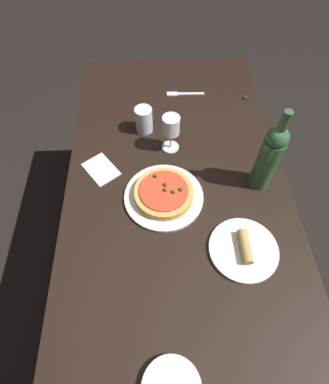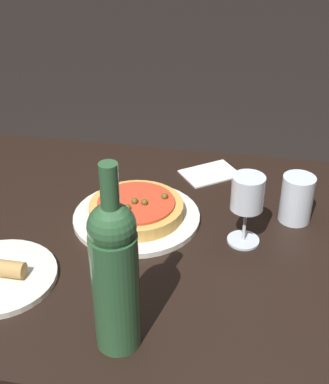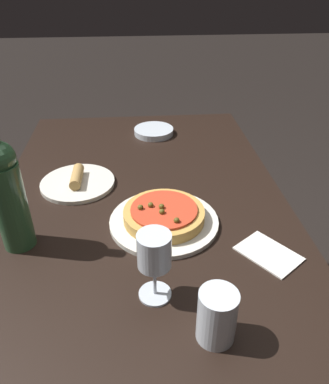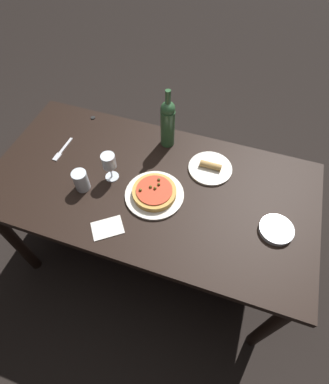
{
  "view_description": "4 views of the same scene",
  "coord_description": "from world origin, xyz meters",
  "px_view_note": "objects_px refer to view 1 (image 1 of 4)",
  "views": [
    {
      "loc": [
        -0.6,
        0.08,
        1.64
      ],
      "look_at": [
        -0.06,
        0.05,
        0.84
      ],
      "focal_mm": 28.0,
      "sensor_mm": 36.0,
      "label": 1
    },
    {
      "loc": [
        0.19,
        -0.87,
        1.43
      ],
      "look_at": [
        0.01,
        0.09,
        0.83
      ],
      "focal_mm": 50.0,
      "sensor_mm": 36.0,
      "label": 2
    },
    {
      "loc": [
        0.7,
        -0.01,
        1.34
      ],
      "look_at": [
        -0.07,
        0.06,
        0.85
      ],
      "focal_mm": 35.0,
      "sensor_mm": 36.0,
      "label": 3
    },
    {
      "loc": [
        -0.33,
        0.78,
        1.91
      ],
      "look_at": [
        -0.09,
        0.07,
        0.85
      ],
      "focal_mm": 28.0,
      "sensor_mm": 36.0,
      "label": 4
    }
  ],
  "objects_px": {
    "bottle_cap": "(246,97)",
    "dining_table": "(177,202)",
    "pizza": "(164,193)",
    "wine_glass": "(171,127)",
    "water_cup": "(144,120)",
    "dinner_plate": "(164,197)",
    "side_plate": "(244,249)",
    "fork": "(183,94)",
    "wine_bottle": "(269,157)"
  },
  "relations": [
    {
      "from": "wine_bottle",
      "to": "dinner_plate",
      "type": "bearing_deg",
      "value": 98.2
    },
    {
      "from": "dining_table",
      "to": "wine_glass",
      "type": "xyz_separation_m",
      "value": [
        0.19,
        0.01,
        0.2
      ]
    },
    {
      "from": "bottle_cap",
      "to": "dining_table",
      "type": "bearing_deg",
      "value": 144.27
    },
    {
      "from": "fork",
      "to": "side_plate",
      "type": "relative_size",
      "value": 0.78
    },
    {
      "from": "dining_table",
      "to": "bottle_cap",
      "type": "relative_size",
      "value": 64.54
    },
    {
      "from": "water_cup",
      "to": "fork",
      "type": "xyz_separation_m",
      "value": [
        0.21,
        -0.17,
        -0.05
      ]
    },
    {
      "from": "water_cup",
      "to": "side_plate",
      "type": "bearing_deg",
      "value": -151.01
    },
    {
      "from": "dining_table",
      "to": "pizza",
      "type": "xyz_separation_m",
      "value": [
        -0.04,
        0.05,
        0.12
      ]
    },
    {
      "from": "pizza",
      "to": "wine_bottle",
      "type": "xyz_separation_m",
      "value": [
        0.05,
        -0.34,
        0.11
      ]
    },
    {
      "from": "dining_table",
      "to": "fork",
      "type": "height_order",
      "value": "fork"
    },
    {
      "from": "side_plate",
      "to": "fork",
      "type": "bearing_deg",
      "value": 9.44
    },
    {
      "from": "dinner_plate",
      "to": "wine_bottle",
      "type": "xyz_separation_m",
      "value": [
        0.05,
        -0.34,
        0.13
      ]
    },
    {
      "from": "dining_table",
      "to": "pizza",
      "type": "relative_size",
      "value": 7.74
    },
    {
      "from": "pizza",
      "to": "dining_table",
      "type": "bearing_deg",
      "value": -52.08
    },
    {
      "from": "pizza",
      "to": "wine_bottle",
      "type": "height_order",
      "value": "wine_bottle"
    },
    {
      "from": "pizza",
      "to": "water_cup",
      "type": "height_order",
      "value": "water_cup"
    },
    {
      "from": "water_cup",
      "to": "fork",
      "type": "relative_size",
      "value": 0.62
    },
    {
      "from": "pizza",
      "to": "side_plate",
      "type": "relative_size",
      "value": 0.94
    },
    {
      "from": "dinner_plate",
      "to": "water_cup",
      "type": "relative_size",
      "value": 2.61
    },
    {
      "from": "fork",
      "to": "water_cup",
      "type": "bearing_deg",
      "value": 52.83
    },
    {
      "from": "pizza",
      "to": "fork",
      "type": "height_order",
      "value": "pizza"
    },
    {
      "from": "wine_glass",
      "to": "water_cup",
      "type": "height_order",
      "value": "wine_glass"
    },
    {
      "from": "dinner_plate",
      "to": "bottle_cap",
      "type": "xyz_separation_m",
      "value": [
        0.51,
        -0.39,
        -0.0
      ]
    },
    {
      "from": "fork",
      "to": "wine_glass",
      "type": "bearing_deg",
      "value": 78.77
    },
    {
      "from": "wine_glass",
      "to": "bottle_cap",
      "type": "bearing_deg",
      "value": -51.69
    },
    {
      "from": "dinner_plate",
      "to": "side_plate",
      "type": "xyz_separation_m",
      "value": [
        -0.21,
        -0.23,
        0.0
      ]
    },
    {
      "from": "wine_glass",
      "to": "fork",
      "type": "relative_size",
      "value": 0.9
    },
    {
      "from": "dinner_plate",
      "to": "water_cup",
      "type": "bearing_deg",
      "value": 10.68
    },
    {
      "from": "wine_bottle",
      "to": "fork",
      "type": "bearing_deg",
      "value": 24.7
    },
    {
      "from": "dinner_plate",
      "to": "fork",
      "type": "bearing_deg",
      "value": -11.44
    },
    {
      "from": "wine_glass",
      "to": "water_cup",
      "type": "xyz_separation_m",
      "value": [
        0.1,
        0.1,
        -0.06
      ]
    },
    {
      "from": "dinner_plate",
      "to": "pizza",
      "type": "distance_m",
      "value": 0.02
    },
    {
      "from": "wine_glass",
      "to": "side_plate",
      "type": "bearing_deg",
      "value": -155.48
    },
    {
      "from": "dinner_plate",
      "to": "bottle_cap",
      "type": "height_order",
      "value": "dinner_plate"
    },
    {
      "from": "water_cup",
      "to": "bottle_cap",
      "type": "height_order",
      "value": "water_cup"
    },
    {
      "from": "water_cup",
      "to": "bottle_cap",
      "type": "bearing_deg",
      "value": -68.82
    },
    {
      "from": "dinner_plate",
      "to": "water_cup",
      "type": "distance_m",
      "value": 0.34
    },
    {
      "from": "dining_table",
      "to": "fork",
      "type": "xyz_separation_m",
      "value": [
        0.5,
        -0.06,
        0.1
      ]
    },
    {
      "from": "fork",
      "to": "bottle_cap",
      "type": "bearing_deg",
      "value": 173.91
    },
    {
      "from": "pizza",
      "to": "side_plate",
      "type": "height_order",
      "value": "pizza"
    },
    {
      "from": "water_cup",
      "to": "side_plate",
      "type": "xyz_separation_m",
      "value": [
        -0.54,
        -0.3,
        -0.04
      ]
    },
    {
      "from": "water_cup",
      "to": "fork",
      "type": "distance_m",
      "value": 0.28
    },
    {
      "from": "dining_table",
      "to": "fork",
      "type": "relative_size",
      "value": 9.26
    },
    {
      "from": "bottle_cap",
      "to": "wine_glass",
      "type": "bearing_deg",
      "value": 128.31
    },
    {
      "from": "wine_bottle",
      "to": "pizza",
      "type": "bearing_deg",
      "value": 98.19
    },
    {
      "from": "fork",
      "to": "bottle_cap",
      "type": "distance_m",
      "value": 0.28
    },
    {
      "from": "water_cup",
      "to": "fork",
      "type": "bearing_deg",
      "value": -39.08
    },
    {
      "from": "wine_bottle",
      "to": "bottle_cap",
      "type": "distance_m",
      "value": 0.48
    },
    {
      "from": "wine_glass",
      "to": "wine_bottle",
      "type": "xyz_separation_m",
      "value": [
        -0.18,
        -0.3,
        0.03
      ]
    },
    {
      "from": "side_plate",
      "to": "bottle_cap",
      "type": "relative_size",
      "value": 8.89
    }
  ]
}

